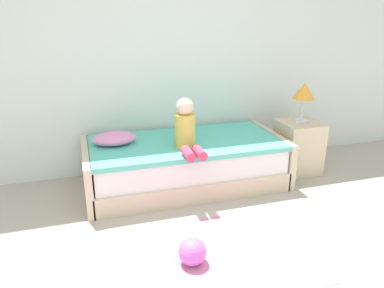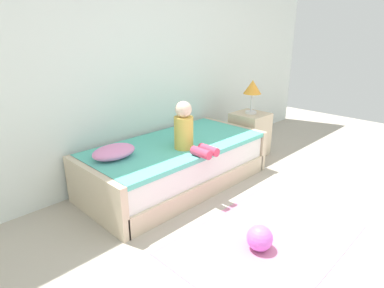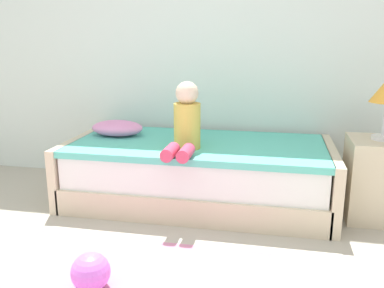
# 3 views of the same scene
# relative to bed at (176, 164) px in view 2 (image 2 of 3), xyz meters

# --- Properties ---
(ground_plane) EXTENTS (9.20, 9.20, 0.00)m
(ground_plane) POSITION_rel_bed_xyz_m (-0.14, -2.00, -0.25)
(ground_plane) COLOR #B2A899
(wall_rear) EXTENTS (7.20, 0.10, 2.90)m
(wall_rear) POSITION_rel_bed_xyz_m (-0.14, 0.60, 1.20)
(wall_rear) COLOR silver
(wall_rear) RESTS_ON ground
(bed) EXTENTS (2.11, 1.00, 0.50)m
(bed) POSITION_rel_bed_xyz_m (0.00, 0.00, 0.00)
(bed) COLOR beige
(bed) RESTS_ON ground
(nightstand) EXTENTS (0.44, 0.44, 0.60)m
(nightstand) POSITION_rel_bed_xyz_m (1.35, -0.05, 0.05)
(nightstand) COLOR beige
(nightstand) RESTS_ON ground
(table_lamp) EXTENTS (0.24, 0.24, 0.45)m
(table_lamp) POSITION_rel_bed_xyz_m (1.35, -0.05, 0.69)
(table_lamp) COLOR silver
(table_lamp) RESTS_ON nightstand
(child_figure) EXTENTS (0.20, 0.51, 0.50)m
(child_figure) POSITION_rel_bed_xyz_m (-0.05, -0.23, 0.46)
(child_figure) COLOR gold
(child_figure) RESTS_ON bed
(pillow) EXTENTS (0.44, 0.30, 0.13)m
(pillow) POSITION_rel_bed_xyz_m (-0.72, 0.10, 0.32)
(pillow) COLOR #EA8CC6
(pillow) RESTS_ON bed
(toy_ball) EXTENTS (0.21, 0.21, 0.21)m
(toy_ball) POSITION_rel_bed_xyz_m (-0.33, -1.33, -0.14)
(toy_ball) COLOR #CC66D8
(toy_ball) RESTS_ON ground
(area_rug) EXTENTS (1.60, 1.10, 0.01)m
(area_rug) POSITION_rel_bed_xyz_m (-0.19, -1.30, -0.24)
(area_rug) COLOR pink
(area_rug) RESTS_ON ground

